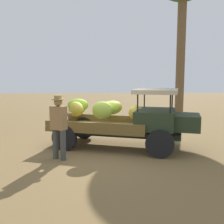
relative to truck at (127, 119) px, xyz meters
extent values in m
plane|color=brown|center=(-0.64, -0.15, -0.90)|extent=(60.00, 60.00, 0.00)
cube|color=#23301D|center=(-0.37, 0.11, -0.47)|extent=(3.95, 1.63, 0.16)
cylinder|color=black|center=(1.25, 0.43, -0.52)|extent=(0.78, 0.37, 0.77)
cylinder|color=black|center=(0.77, -1.09, -0.52)|extent=(0.78, 0.37, 0.77)
cylinder|color=black|center=(-1.42, 1.28, -0.52)|extent=(0.78, 0.37, 0.77)
cylinder|color=black|center=(-1.90, -0.25, -0.52)|extent=(0.78, 0.37, 0.77)
cube|color=brown|center=(-0.80, 0.24, -0.29)|extent=(3.38, 2.55, 0.10)
cube|color=brown|center=(-0.56, 1.00, -0.13)|extent=(2.88, 0.98, 0.22)
cube|color=brown|center=(-1.04, -0.52, -0.13)|extent=(2.88, 0.98, 0.22)
cube|color=#23301D|center=(0.82, -0.27, 0.04)|extent=(1.51, 1.78, 0.55)
cube|color=#23301D|center=(1.68, -0.54, -0.02)|extent=(0.99, 1.23, 0.44)
cylinder|color=black|center=(1.44, 0.21, 0.59)|extent=(0.04, 0.04, 0.55)
cylinder|color=black|center=(1.05, -1.02, 0.59)|extent=(0.04, 0.04, 0.55)
cylinder|color=black|center=(0.60, 0.48, 0.59)|extent=(0.04, 0.04, 0.55)
cylinder|color=black|center=(0.21, -0.75, 0.59)|extent=(0.04, 0.04, 0.55)
cube|color=#BBAE93|center=(0.82, -0.27, 0.86)|extent=(1.62, 1.82, 0.12)
ellipsoid|color=#84B22C|center=(-1.56, 0.65, 0.37)|extent=(0.71, 0.45, 0.42)
ellipsoid|color=yellow|center=(-1.69, 1.18, 0.10)|extent=(0.73, 0.70, 0.50)
ellipsoid|color=#96B02D|center=(-0.56, 0.70, 0.30)|extent=(0.69, 0.69, 0.49)
ellipsoid|color=gold|center=(-1.55, 0.07, 0.32)|extent=(0.72, 0.73, 0.54)
ellipsoid|color=yellow|center=(-0.44, 0.07, 0.35)|extent=(0.78, 0.71, 0.45)
ellipsoid|color=#96B43A|center=(-0.77, -0.44, 0.33)|extent=(0.67, 0.52, 0.55)
ellipsoid|color=#AFCF3A|center=(-0.48, -0.14, 0.36)|extent=(0.62, 0.57, 0.47)
ellipsoid|color=#AECF3D|center=(-1.62, 0.86, 0.24)|extent=(0.63, 0.49, 0.43)
ellipsoid|color=gold|center=(0.29, 0.13, 0.17)|extent=(0.68, 0.68, 0.51)
cylinder|color=#3F433F|center=(-2.02, -1.02, -0.50)|extent=(0.15, 0.15, 0.81)
cylinder|color=#3F433F|center=(-1.80, -1.16, -0.50)|extent=(0.15, 0.15, 0.81)
cube|color=olive|center=(-1.91, -1.09, 0.21)|extent=(0.47, 0.42, 0.61)
cylinder|color=olive|center=(-1.95, -0.95, 0.30)|extent=(0.14, 0.41, 0.10)
cylinder|color=olive|center=(-1.78, -1.06, 0.30)|extent=(0.41, 0.23, 0.10)
sphere|color=olive|center=(-1.91, -1.09, 0.63)|extent=(0.22, 0.22, 0.22)
cylinder|color=#9D804A|center=(-1.91, -1.09, 0.70)|extent=(0.34, 0.34, 0.02)
cylinder|color=#9D804A|center=(-1.91, -1.09, 0.76)|extent=(0.20, 0.20, 0.10)
cylinder|color=brown|center=(3.95, 7.71, 2.72)|extent=(0.52, 0.52, 7.24)
camera|label=1|loc=(-0.78, -7.76, 1.24)|focal=41.19mm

